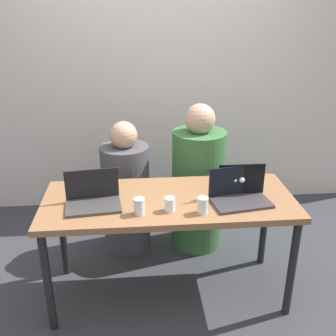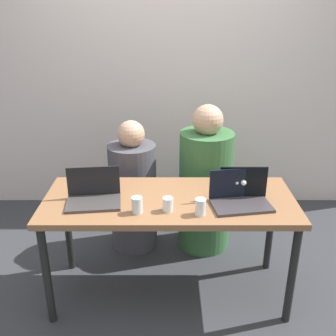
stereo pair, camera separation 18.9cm
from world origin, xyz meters
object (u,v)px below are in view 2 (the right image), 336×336
laptop_back_right (239,187)px  laptop_front_left (92,195)px  water_glass_right (199,208)px  person_on_right (204,186)px  water_glass_center (167,205)px  laptop_front_right (239,197)px  water_glass_left (136,206)px  person_on_left (132,193)px

laptop_back_right → laptop_front_left: (-0.92, -0.12, -0.00)m
water_glass_right → person_on_right: bearing=82.4°
water_glass_center → laptop_front_right: bearing=10.6°
person_on_right → water_glass_left: person_on_right is taller
person_on_left → laptop_front_right: bearing=130.0°
laptop_front_right → laptop_front_left: same height
water_glass_left → person_on_left: bearing=97.1°
laptop_front_right → laptop_front_left: size_ratio=1.09×
person_on_left → person_on_right: 0.57m
person_on_left → laptop_front_right: size_ratio=2.80×
water_glass_left → water_glass_center: 0.18m
water_glass_right → laptop_front_right: bearing=26.8°
water_glass_center → water_glass_left: bearing=-173.2°
laptop_back_right → water_glass_center: size_ratio=3.41×
person_on_left → water_glass_left: (0.10, -0.77, 0.30)m
person_on_right → laptop_back_right: person_on_right is taller
laptop_front_left → water_glass_right: bearing=-20.0°
person_on_right → water_glass_left: (-0.47, -0.77, 0.25)m
water_glass_left → water_glass_right: bearing=-3.5°
laptop_front_left → water_glass_right: laptop_front_left is taller
water_glass_left → water_glass_center: bearing=6.8°
laptop_front_left → water_glass_left: laptop_front_left is taller
laptop_back_right → laptop_front_right: size_ratio=0.77×
laptop_front_right → water_glass_left: (-0.61, -0.10, -0.00)m
person_on_right → water_glass_right: bearing=70.5°
water_glass_left → water_glass_right: same height
laptop_front_left → person_on_left: bearing=67.9°
person_on_left → water_glass_center: bearing=103.5°
person_on_right → water_glass_right: person_on_right is taller
person_on_left → laptop_back_right: (0.74, -0.52, 0.30)m
person_on_left → water_glass_left: bearing=90.5°
person_on_left → water_glass_center: 0.85m
water_glass_center → water_glass_right: water_glass_right is taller
laptop_back_right → laptop_front_left: laptop_back_right is taller
laptop_back_right → laptop_front_right: (-0.03, -0.15, -0.00)m
person_on_left → laptop_front_right: 1.02m
laptop_back_right → person_on_right: bearing=-71.5°
laptop_back_right → water_glass_left: (-0.64, -0.25, -0.00)m
laptop_front_right → water_glass_center: laptop_front_right is taller
person_on_right → water_glass_center: 0.84m
laptop_back_right → water_glass_center: laptop_back_right is taller
person_on_left → laptop_back_right: bearing=138.1°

